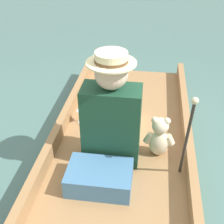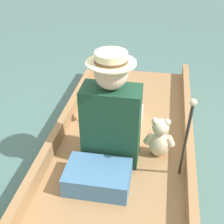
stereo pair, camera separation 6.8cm
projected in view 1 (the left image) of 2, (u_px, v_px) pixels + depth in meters
The scene contains 7 objects.
ground_plane at pixel (119, 166), 2.49m from camera, with size 16.00×16.00×0.00m, color #476B66.
punt_boat at pixel (119, 159), 2.46m from camera, with size 1.11×3.08×0.25m.
seat_cushion at pixel (100, 177), 2.12m from camera, with size 0.44×0.31×0.15m.
seated_person at pixel (113, 116), 2.31m from camera, with size 0.41×0.81×0.86m.
teddy_bear at pixel (159, 137), 2.36m from camera, with size 0.24×0.14×0.34m.
wine_glass at pixel (81, 113), 2.76m from camera, with size 0.08×0.08×0.13m.
walking_cane at pixel (188, 132), 1.97m from camera, with size 0.04×0.19×0.71m.
Camera 1 is at (0.20, -1.85, 1.71)m, focal length 50.00 mm.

